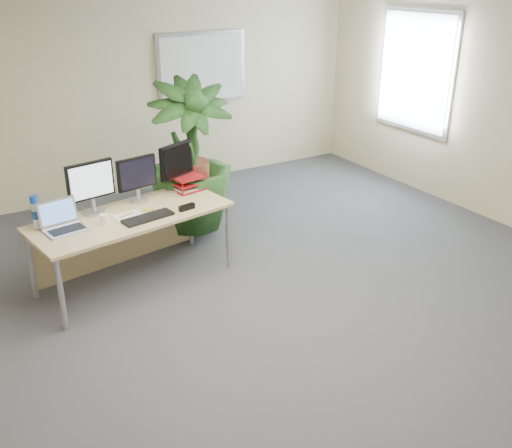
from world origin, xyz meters
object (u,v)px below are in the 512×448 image
monitor_left (91,184)px  desk (127,226)px  laptop (63,223)px  floor_plant (191,174)px  monitor_right (137,177)px

monitor_left → desk: bearing=-21.8°
desk → laptop: (-0.60, -0.10, 0.21)m
laptop → floor_plant: bearing=23.0°
monitor_left → floor_plant: bearing=20.1°
floor_plant → laptop: bearing=-157.0°
monitor_left → monitor_right: bearing=8.5°
desk → floor_plant: (0.92, 0.54, 0.19)m
desk → floor_plant: 1.08m
desk → floor_plant: size_ratio=1.29×
monitor_right → laptop: 0.86m
floor_plant → laptop: 1.64m
floor_plant → monitor_left: size_ratio=3.05×
monitor_left → laptop: (-0.33, -0.21, -0.22)m
floor_plant → desk: bearing=-149.6°
monitor_left → monitor_right: (0.46, 0.07, -0.03)m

